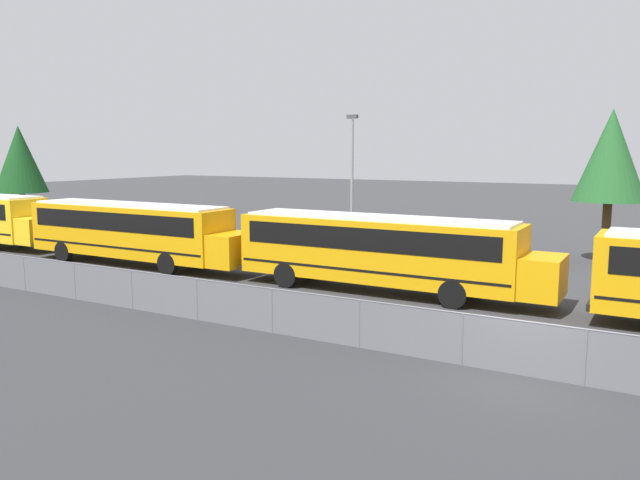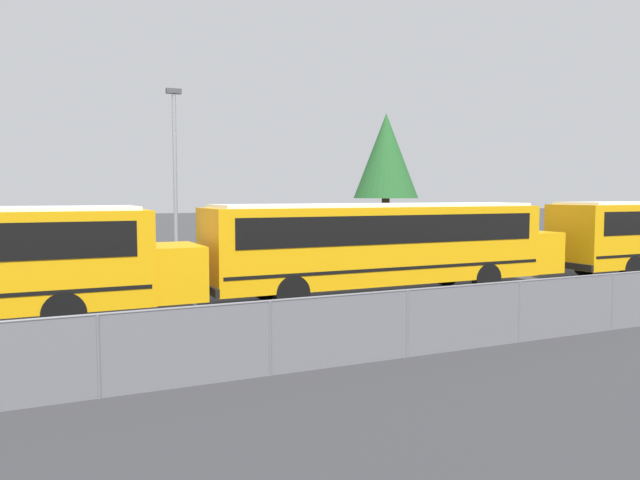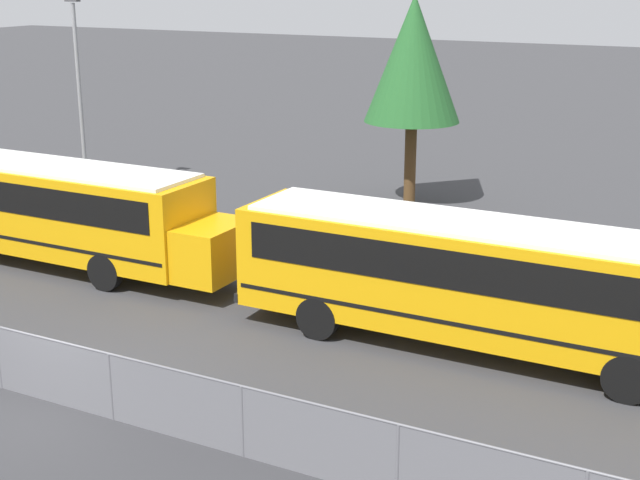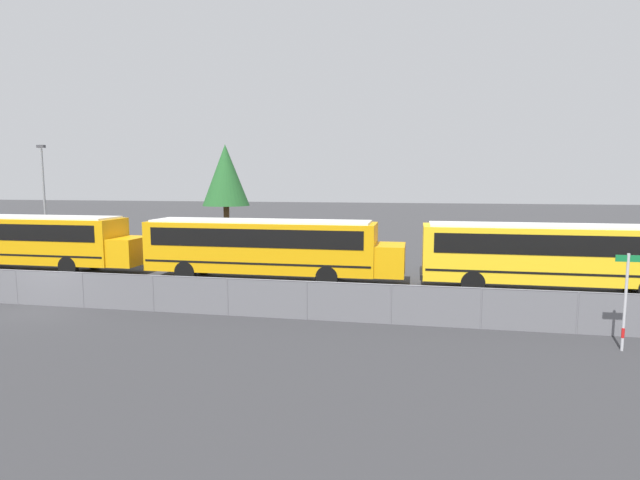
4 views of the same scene
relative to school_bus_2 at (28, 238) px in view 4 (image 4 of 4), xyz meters
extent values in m
plane|color=#38383A|center=(6.94, -6.92, -1.86)|extent=(200.00, 200.00, 0.00)
cube|color=#9EA0A5|center=(6.94, -6.92, -1.15)|extent=(94.50, 0.03, 1.42)
cube|color=slate|center=(6.94, -6.93, -1.15)|extent=(94.50, 0.01, 1.42)
cylinder|color=slate|center=(6.94, -6.92, -0.44)|extent=(94.50, 0.05, 0.05)
cylinder|color=slate|center=(5.41, -6.92, -1.15)|extent=(0.07, 0.07, 1.42)
cylinder|color=slate|center=(8.46, -6.92, -1.15)|extent=(0.07, 0.07, 1.42)
cylinder|color=slate|center=(11.51, -6.92, -1.15)|extent=(0.07, 0.07, 1.42)
cylinder|color=slate|center=(14.56, -6.92, -1.15)|extent=(0.07, 0.07, 1.42)
cylinder|color=slate|center=(17.61, -6.92, -1.15)|extent=(0.07, 0.07, 1.42)
cylinder|color=slate|center=(20.65, -6.92, -1.15)|extent=(0.07, 0.07, 1.42)
cylinder|color=slate|center=(23.70, -6.92, -1.15)|extent=(0.07, 0.07, 1.42)
cylinder|color=slate|center=(26.75, -6.92, -1.15)|extent=(0.07, 0.07, 1.42)
cube|color=orange|center=(-0.28, 0.00, -0.10)|extent=(11.62, 2.47, 2.47)
cube|color=black|center=(-0.28, 0.00, 0.45)|extent=(10.69, 2.51, 0.89)
cube|color=black|center=(-0.28, 0.00, -0.79)|extent=(11.39, 2.50, 0.10)
cube|color=orange|center=(6.22, 0.00, -0.59)|extent=(1.39, 2.27, 1.48)
cube|color=silver|center=(-0.28, 0.00, 1.19)|extent=(11.04, 2.22, 0.10)
cylinder|color=black|center=(3.32, 1.11, -1.33)|extent=(1.06, 0.28, 1.06)
cylinder|color=black|center=(3.32, -1.11, -1.33)|extent=(1.06, 0.28, 1.06)
cube|color=orange|center=(13.76, -0.29, -0.10)|extent=(11.62, 2.47, 2.47)
cube|color=black|center=(13.76, -0.29, 0.45)|extent=(10.69, 2.51, 0.89)
cube|color=black|center=(13.76, -0.29, -0.79)|extent=(11.39, 2.50, 0.10)
cube|color=orange|center=(20.27, -0.29, -0.59)|extent=(1.39, 2.27, 1.48)
cube|color=black|center=(7.90, -0.29, -1.18)|extent=(0.12, 2.47, 0.24)
cube|color=silver|center=(13.76, -0.29, 1.19)|extent=(11.04, 2.22, 0.10)
cylinder|color=black|center=(17.37, 0.82, -1.33)|extent=(1.06, 0.28, 1.06)
cylinder|color=black|center=(17.37, -1.41, -1.33)|extent=(1.06, 0.28, 1.06)
cylinder|color=black|center=(10.16, 0.82, -1.33)|extent=(1.06, 0.28, 1.06)
cylinder|color=black|center=(10.16, -1.41, -1.33)|extent=(1.06, 0.28, 1.06)
cube|color=yellow|center=(27.61, -0.35, -0.10)|extent=(11.62, 2.47, 2.47)
cube|color=black|center=(27.61, -0.35, 0.45)|extent=(10.69, 2.51, 0.89)
cube|color=black|center=(27.61, -0.35, -0.79)|extent=(11.39, 2.50, 0.10)
cube|color=black|center=(21.75, -0.35, -1.18)|extent=(0.12, 2.47, 0.24)
cube|color=silver|center=(27.61, -0.35, 1.19)|extent=(11.04, 2.22, 0.10)
cylinder|color=black|center=(31.22, 0.76, -1.33)|extent=(1.06, 0.28, 1.06)
cylinder|color=black|center=(24.01, 0.76, -1.33)|extent=(1.06, 0.28, 1.06)
cylinder|color=black|center=(24.01, -1.46, -1.33)|extent=(1.06, 0.28, 1.06)
cylinder|color=#B7B7BC|center=(27.58, -8.41, -0.39)|extent=(0.08, 0.08, 2.94)
cylinder|color=red|center=(27.58, -8.41, -1.31)|extent=(0.09, 0.09, 0.30)
cube|color=#147238|center=(27.58, -8.41, 0.93)|extent=(0.70, 0.02, 0.20)
cylinder|color=gray|center=(-5.27, 7.76, 1.83)|extent=(0.16, 0.16, 7.39)
cube|color=#47474C|center=(-5.27, 7.76, 5.68)|extent=(0.60, 0.24, 0.20)
cylinder|color=#51381E|center=(7.19, 11.80, -0.27)|extent=(0.44, 0.44, 3.18)
cone|color=#235B28|center=(7.19, 11.80, 3.63)|extent=(3.56, 3.56, 4.62)
camera|label=1|loc=(10.03, -22.76, 3.81)|focal=35.00mm
camera|label=2|loc=(-10.88, -17.71, 1.56)|focal=35.00mm
camera|label=3|loc=(19.47, -19.13, 6.68)|focal=50.00mm
camera|label=4|loc=(21.44, -24.27, 3.18)|focal=28.00mm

